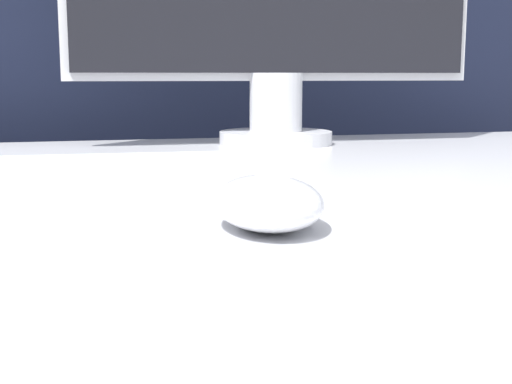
% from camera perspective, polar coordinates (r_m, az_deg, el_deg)
% --- Properties ---
extents(partition_panel, '(5.00, 0.03, 1.32)m').
position_cam_1_polar(partition_panel, '(1.35, -6.71, 2.01)').
color(partition_panel, black).
rests_on(partition_panel, ground_plane).
extents(computer_mouse_near, '(0.08, 0.12, 0.04)m').
position_cam_1_polar(computer_mouse_near, '(0.50, 0.95, -0.83)').
color(computer_mouse_near, white).
rests_on(computer_mouse_near, desk).
extents(keyboard, '(0.39, 0.14, 0.02)m').
position_cam_1_polar(keyboard, '(0.72, -13.17, 1.52)').
color(keyboard, silver).
rests_on(keyboard, desk).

